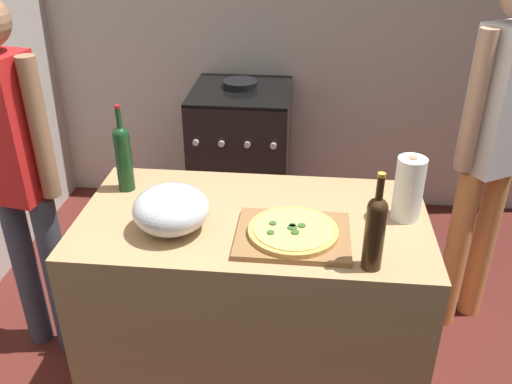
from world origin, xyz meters
TOP-DOWN VIEW (x-y plane):
  - ground_plane at (0.00, 1.20)m, footprint 3.85×3.00m
  - kitchen_wall_rear at (0.00, 2.45)m, footprint 3.85×0.10m
  - counter at (-0.09, 0.63)m, footprint 1.31×0.71m
  - cutting_board at (0.07, 0.50)m, footprint 0.40×0.32m
  - pizza at (0.06, 0.50)m, footprint 0.32×0.32m
  - mixing_bowl at (-0.37, 0.51)m, footprint 0.27×0.27m
  - paper_towel_roll at (0.48, 0.68)m, footprint 0.11×0.11m
  - wine_bottle_dark at (0.32, 0.36)m, footprint 0.07×0.07m
  - wine_bottle_green at (-0.63, 0.80)m, footprint 0.07×0.07m
  - stove at (-0.32, 2.05)m, footprint 0.60×0.63m
  - person_in_stripes at (-1.11, 0.83)m, footprint 0.37×0.24m
  - person_in_red at (0.93, 1.23)m, footprint 0.35×0.29m

SIDE VIEW (x-z plane):
  - ground_plane at x=0.00m, z-range -0.02..0.00m
  - counter at x=-0.09m, z-range 0.00..0.91m
  - stove at x=-0.32m, z-range -0.02..0.95m
  - cutting_board at x=0.07m, z-range 0.91..0.93m
  - pizza at x=0.06m, z-range 0.92..0.95m
  - person_in_stripes at x=-1.11m, z-range 0.13..1.79m
  - mixing_bowl at x=-0.37m, z-range 0.91..1.07m
  - person_in_red at x=0.93m, z-range 0.14..1.88m
  - paper_towel_roll at x=0.48m, z-range 0.90..1.15m
  - wine_bottle_dark at x=0.32m, z-range 0.88..1.22m
  - wine_bottle_green at x=-0.63m, z-range 0.88..1.24m
  - kitchen_wall_rear at x=0.00m, z-range 0.00..2.60m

